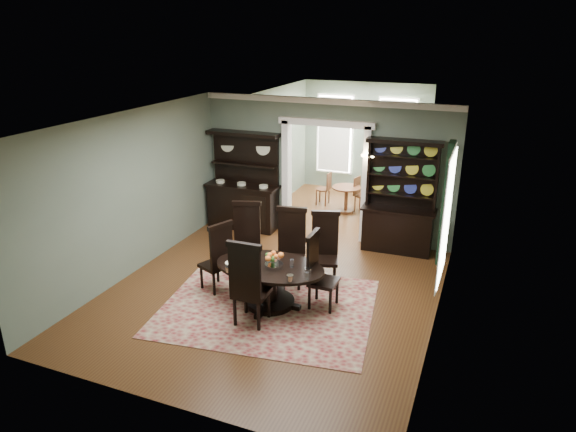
% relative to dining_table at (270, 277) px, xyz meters
% --- Properties ---
extents(room, '(5.51, 6.01, 3.01)m').
position_rel_dining_table_xyz_m(room, '(-0.14, 0.35, 1.07)').
color(room, '#573317').
rests_on(room, ground).
extents(parlor, '(3.51, 3.50, 3.01)m').
position_rel_dining_table_xyz_m(parlor, '(-0.14, 5.84, 1.01)').
color(parlor, '#573317').
rests_on(parlor, ground).
extents(doorway_trim, '(2.08, 0.25, 2.57)m').
position_rel_dining_table_xyz_m(doorway_trim, '(-0.14, 3.31, 1.11)').
color(doorway_trim, white).
rests_on(doorway_trim, floor).
extents(right_window, '(0.15, 1.47, 2.12)m').
position_rel_dining_table_xyz_m(right_window, '(2.55, 1.24, 1.09)').
color(right_window, white).
rests_on(right_window, wall_right).
extents(wall_sconce, '(0.27, 0.21, 0.21)m').
position_rel_dining_table_xyz_m(wall_sconce, '(0.81, 3.15, 1.38)').
color(wall_sconce, '#B88231').
rests_on(wall_sconce, back_wall_right).
extents(rug, '(3.74, 3.17, 0.01)m').
position_rel_dining_table_xyz_m(rug, '(0.00, -0.10, -0.50)').
color(rug, maroon).
rests_on(rug, floor).
extents(dining_table, '(1.85, 1.71, 0.73)m').
position_rel_dining_table_xyz_m(dining_table, '(0.00, 0.00, 0.00)').
color(dining_table, black).
rests_on(dining_table, rug).
extents(centerpiece, '(1.50, 0.97, 0.25)m').
position_rel_dining_table_xyz_m(centerpiece, '(0.08, -0.02, 0.29)').
color(centerpiece, silver).
rests_on(centerpiece, dining_table).
extents(chair_far_left, '(0.64, 0.62, 1.39)m').
position_rel_dining_table_xyz_m(chair_far_left, '(-0.88, 0.94, 0.22)').
color(chair_far_left, black).
rests_on(chair_far_left, rug).
extents(chair_far_mid, '(0.61, 0.59, 1.40)m').
position_rel_dining_table_xyz_m(chair_far_mid, '(0.01, 0.91, 0.23)').
color(chair_far_mid, black).
rests_on(chair_far_mid, rug).
extents(chair_far_right, '(0.61, 0.59, 1.34)m').
position_rel_dining_table_xyz_m(chair_far_right, '(0.57, 1.13, 0.20)').
color(chair_far_right, black).
rests_on(chair_far_right, rug).
extents(chair_end_left, '(0.60, 0.62, 1.30)m').
position_rel_dining_table_xyz_m(chair_end_left, '(-1.01, 0.11, 0.18)').
color(chair_end_left, black).
rests_on(chair_end_left, rug).
extents(chair_end_right, '(0.46, 0.50, 1.29)m').
position_rel_dining_table_xyz_m(chair_end_right, '(0.73, 0.27, 0.17)').
color(chair_end_right, black).
rests_on(chair_end_right, rug).
extents(chair_near, '(0.56, 0.52, 1.44)m').
position_rel_dining_table_xyz_m(chair_near, '(-0.05, -0.71, 0.25)').
color(chair_near, black).
rests_on(chair_near, rug).
extents(sideboard, '(1.68, 0.62, 2.20)m').
position_rel_dining_table_xyz_m(sideboard, '(-2.00, 3.05, 0.26)').
color(sideboard, black).
rests_on(sideboard, floor).
extents(welsh_dresser, '(1.50, 0.59, 2.31)m').
position_rel_dining_table_xyz_m(welsh_dresser, '(1.53, 3.06, 0.33)').
color(welsh_dresser, black).
rests_on(welsh_dresser, floor).
extents(parlor_table, '(0.71, 0.71, 0.66)m').
position_rel_dining_table_xyz_m(parlor_table, '(-0.09, 4.89, -0.08)').
color(parlor_table, '#5B2C1A').
rests_on(parlor_table, parlor_floor).
extents(parlor_chair_left, '(0.37, 0.36, 0.87)m').
position_rel_dining_table_xyz_m(parlor_chair_left, '(-0.75, 5.24, -0.04)').
color(parlor_chair_left, '#5B2C1A').
rests_on(parlor_chair_left, parlor_floor).
extents(parlor_chair_right, '(0.40, 0.39, 0.87)m').
position_rel_dining_table_xyz_m(parlor_chair_right, '(0.21, 5.10, -0.04)').
color(parlor_chair_right, '#5B2C1A').
rests_on(parlor_chair_right, parlor_floor).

